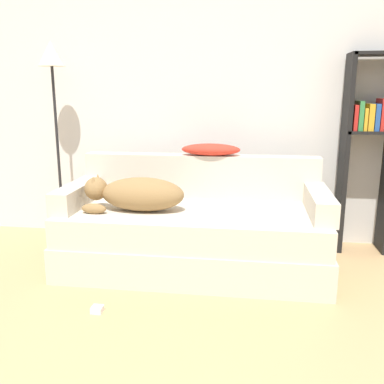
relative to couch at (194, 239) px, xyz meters
The scene contains 11 objects.
wall_back 1.37m from the couch, 99.46° to the left, with size 7.41×0.06×2.70m.
couch is the anchor object (origin of this frame).
couch_backrest 0.56m from the couch, 90.00° to the left, with size 1.89×0.15×0.35m.
couch_arm_left 0.94m from the couch, behind, with size 0.15×0.72×0.16m.
couch_arm_right 0.94m from the couch, ahead, with size 0.15×0.72×0.16m.
dog 0.55m from the couch, 166.31° to the right, with size 0.73×0.30×0.25m.
laptop 0.33m from the couch, 17.90° to the right, with size 0.36×0.28×0.02m.
throw_pillow 0.73m from the couch, 77.07° to the left, with size 0.47×0.20×0.09m.
bookshelf 1.60m from the couch, 24.01° to the left, with size 0.39×0.26×1.59m.
floor_lamp 1.76m from the couch, 159.30° to the left, with size 0.24×0.24×1.70m.
power_adapter 0.92m from the couch, 122.63° to the right, with size 0.07×0.07×0.04m.
Camera 1 is at (0.55, -0.80, 1.29)m, focal length 40.00 mm.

